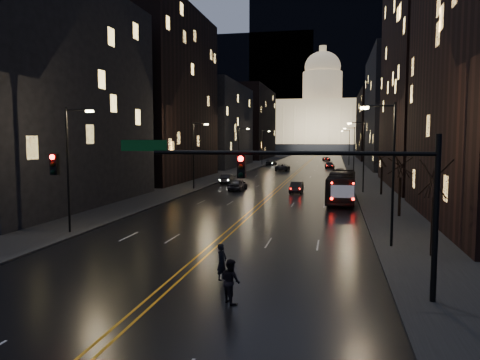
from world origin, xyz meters
The scene contains 37 objects.
ground centered at (0.00, 0.00, 0.00)m, with size 900.00×900.00×0.00m, color black.
road centered at (0.00, 130.00, 0.01)m, with size 20.00×320.00×0.02m, color black.
sidewalk_left centered at (-14.00, 130.00, 0.08)m, with size 8.00×320.00×0.16m, color black.
sidewalk_right centered at (14.00, 130.00, 0.08)m, with size 8.00×320.00×0.16m, color black.
center_line centered at (0.00, 130.00, 0.03)m, with size 0.62×320.00×0.01m, color orange.
building_left_near centered at (-21.00, 22.00, 11.00)m, with size 12.00×28.00×22.00m, color black.
building_left_mid centered at (-21.00, 54.00, 14.00)m, with size 12.00×30.00×28.00m, color black.
building_left_far centered at (-21.00, 92.00, 10.00)m, with size 12.00×34.00×20.00m, color black.
building_left_dist centered at (-21.00, 140.00, 12.00)m, with size 12.00×40.00×24.00m, color black.
building_right_tall centered at (21.00, 50.00, 19.00)m, with size 12.00×30.00×38.00m, color black.
building_right_mid centered at (21.00, 92.00, 13.00)m, with size 12.00×34.00×26.00m, color black.
building_right_dist centered at (21.00, 140.00, 11.00)m, with size 12.00×40.00×22.00m, color black.
mountain_ridge centered at (40.00, 380.00, 65.00)m, with size 520.00×60.00×130.00m, color black.
capitol centered at (0.00, 250.00, 17.15)m, with size 90.00×50.00×58.50m.
traffic_signal centered at (5.91, 0.00, 5.10)m, with size 17.29×0.45×7.00m.
streetlamp_right_near centered at (10.81, 10.00, 5.08)m, with size 2.13×0.25×9.00m.
streetlamp_left_near centered at (-10.81, 10.00, 5.08)m, with size 2.13×0.25×9.00m.
streetlamp_right_mid centered at (10.81, 40.00, 5.08)m, with size 2.13×0.25×9.00m.
streetlamp_left_mid centered at (-10.81, 40.00, 5.08)m, with size 2.13×0.25×9.00m.
streetlamp_right_far centered at (10.81, 70.00, 5.08)m, with size 2.13×0.25×9.00m.
streetlamp_left_far centered at (-10.81, 70.00, 5.08)m, with size 2.13×0.25×9.00m.
streetlamp_right_dist centered at (10.81, 100.00, 5.08)m, with size 2.13×0.25×9.00m.
streetlamp_left_dist centered at (-10.81, 100.00, 5.08)m, with size 2.13×0.25×9.00m.
tree_right_near centered at (13.00, 8.00, 4.53)m, with size 2.40×2.40×6.65m.
tree_right_mid centered at (13.00, 22.00, 4.53)m, with size 2.40×2.40×6.65m.
tree_right_far centered at (13.00, 38.00, 4.53)m, with size 2.40×2.40×6.65m.
bus centered at (8.24, 31.35, 1.65)m, with size 2.78×11.87×3.31m, color black.
oncoming_car_a centered at (-5.03, 40.04, 0.80)m, with size 1.89×4.70×1.60m, color black.
oncoming_car_b centered at (-8.50, 49.16, 0.73)m, with size 1.55×4.45×1.47m, color black.
oncoming_car_c centered at (-3.32, 79.19, 0.76)m, with size 2.54×5.50×1.53m, color black.
oncoming_car_d centered at (-8.36, 98.24, 0.71)m, with size 1.99×4.89×1.42m, color black.
receding_car_a centered at (2.83, 38.83, 0.70)m, with size 1.48×4.24×1.40m, color black.
receding_car_b centered at (8.50, 65.70, 0.80)m, with size 1.89×4.69×1.60m, color black.
receding_car_c centered at (6.35, 88.91, 0.72)m, with size 2.03×4.99×1.45m, color black.
receding_car_d centered at (4.99, 126.72, 0.64)m, with size 2.11×4.57×1.27m, color black.
pedestrian_a centered at (2.22, 1.61, 0.89)m, with size 0.65×0.42×1.77m, color black.
pedestrian_b centered at (3.32, -1.38, 0.93)m, with size 0.90×0.49×1.86m, color black.
Camera 1 is at (7.45, -19.84, 6.81)m, focal length 35.00 mm.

